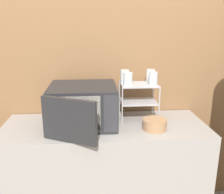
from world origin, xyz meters
TOP-DOWN VIEW (x-y plane):
  - wall_back at (0.00, 0.63)m, footprint 8.00×0.06m
  - counter at (0.00, 0.29)m, footprint 1.57×0.59m
  - microwave at (-0.17, 0.31)m, footprint 0.51×0.64m
  - dish_rack at (0.28, 0.40)m, footprint 0.30×0.21m
  - glass_front_left at (0.18, 0.34)m, footprint 0.07×0.07m
  - glass_back_right at (0.38, 0.47)m, footprint 0.07×0.07m
  - glass_front_right at (0.38, 0.35)m, footprint 0.07×0.07m
  - glass_back_left at (0.17, 0.46)m, footprint 0.07×0.07m
  - bowl at (0.36, 0.18)m, footprint 0.18×0.18m

SIDE VIEW (x-z plane):
  - counter at x=0.00m, z-range 0.00..0.90m
  - bowl at x=0.36m, z-range 0.90..0.98m
  - microwave at x=-0.17m, z-range 0.90..1.21m
  - dish_rack at x=0.28m, z-range 0.96..1.26m
  - glass_front_left at x=0.18m, z-range 1.20..1.30m
  - glass_back_right at x=0.38m, z-range 1.20..1.30m
  - glass_front_right at x=0.38m, z-range 1.20..1.30m
  - glass_back_left at x=0.17m, z-range 1.20..1.30m
  - wall_back at x=0.00m, z-range 0.00..2.60m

